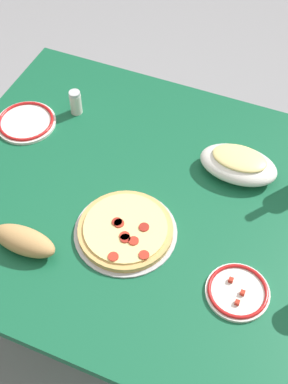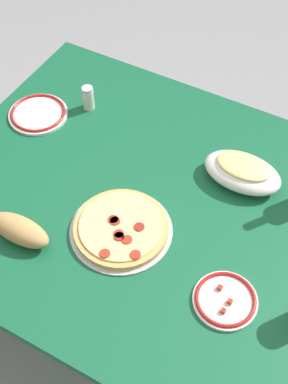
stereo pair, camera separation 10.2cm
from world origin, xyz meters
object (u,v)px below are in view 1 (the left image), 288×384
dining_table (144,220)px  spice_shaker (76,102)px  side_plate_near (26,122)px  side_plate_far (238,291)px  pepperoni_pizza (127,230)px  bread_loaf (24,241)px  baked_pasta_dish (239,163)px

dining_table → spice_shaker: size_ratio=14.61×
dining_table → side_plate_near: (-0.49, 0.14, 0.12)m
side_plate_near → side_plate_far: size_ratio=1.18×
pepperoni_pizza → bread_loaf: size_ratio=1.56×
bread_loaf → spice_shaker: size_ratio=2.16×
pepperoni_pizza → side_plate_far: (0.34, -0.06, -0.01)m
dining_table → side_plate_near: size_ratio=6.37×
pepperoni_pizza → side_plate_near: 0.56m
pepperoni_pizza → dining_table: bearing=91.4°
baked_pasta_dish → bread_loaf: baked_pasta_dish is taller
pepperoni_pizza → baked_pasta_dish: size_ratio=1.22×
pepperoni_pizza → baked_pasta_dish: 0.41m
baked_pasta_dish → side_plate_near: size_ratio=1.20×
pepperoni_pizza → spice_shaker: bearing=132.7°
side_plate_near → side_plate_far: bearing=-21.8°
bread_loaf → baked_pasta_dish: bearing=47.0°
baked_pasta_dish → bread_loaf: bearing=-133.0°
spice_shaker → side_plate_far: bearing=-32.7°
side_plate_near → baked_pasta_dish: bearing=5.4°
baked_pasta_dish → bread_loaf: (-0.46, -0.49, -0.01)m
side_plate_near → bread_loaf: bread_loaf is taller
dining_table → bread_loaf: bearing=-129.1°
pepperoni_pizza → bread_loaf: 0.28m
side_plate_far → baked_pasta_dish: bearing=106.8°
side_plate_near → spice_shaker: 0.18m
bread_loaf → spice_shaker: bearing=102.7°
side_plate_near → spice_shaker: bearing=42.0°
dining_table → pepperoni_pizza: pepperoni_pizza is taller
dining_table → pepperoni_pizza: bearing=-88.6°
dining_table → bread_loaf: bread_loaf is taller
pepperoni_pizza → spice_shaker: (-0.36, 0.39, 0.03)m
pepperoni_pizza → bread_loaf: (-0.24, -0.15, 0.02)m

